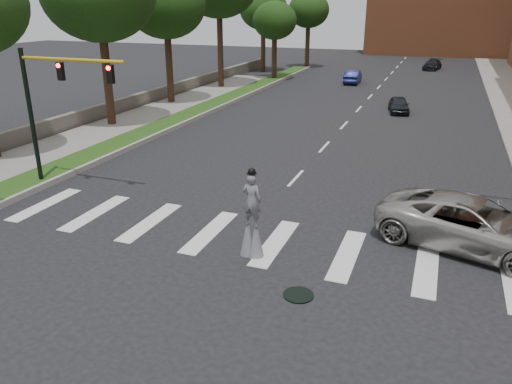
# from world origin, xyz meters

# --- Properties ---
(ground_plane) EXTENTS (160.00, 160.00, 0.00)m
(ground_plane) POSITION_xyz_m (0.00, 0.00, 0.00)
(ground_plane) COLOR black
(ground_plane) RESTS_ON ground
(grass_median) EXTENTS (2.00, 60.00, 0.25)m
(grass_median) POSITION_xyz_m (-11.50, 20.00, 0.12)
(grass_median) COLOR #1F4213
(grass_median) RESTS_ON ground
(median_curb) EXTENTS (0.20, 60.00, 0.28)m
(median_curb) POSITION_xyz_m (-10.45, 20.00, 0.14)
(median_curb) COLOR #979792
(median_curb) RESTS_ON ground
(sidewalk_left) EXTENTS (4.00, 60.00, 0.18)m
(sidewalk_left) POSITION_xyz_m (-14.50, 10.00, 0.09)
(sidewalk_left) COLOR gray
(sidewalk_left) RESTS_ON ground
(stone_wall) EXTENTS (0.50, 56.00, 1.10)m
(stone_wall) POSITION_xyz_m (-17.00, 22.00, 0.55)
(stone_wall) COLOR #5C574F
(stone_wall) RESTS_ON ground
(manhole) EXTENTS (0.90, 0.90, 0.04)m
(manhole) POSITION_xyz_m (3.00, -2.00, 0.02)
(manhole) COLOR black
(manhole) RESTS_ON ground
(traffic_signal) EXTENTS (5.30, 0.23, 6.20)m
(traffic_signal) POSITION_xyz_m (-9.78, 3.00, 4.15)
(traffic_signal) COLOR black
(traffic_signal) RESTS_ON ground
(stilt_performer) EXTENTS (0.84, 0.56, 3.11)m
(stilt_performer) POSITION_xyz_m (0.84, -0.14, 1.26)
(stilt_performer) COLOR #301E13
(stilt_performer) RESTS_ON ground
(suv_crossing) EXTENTS (6.91, 4.55, 1.77)m
(suv_crossing) POSITION_xyz_m (7.72, 3.06, 0.88)
(suv_crossing) COLOR #A5A29C
(suv_crossing) RESTS_ON ground
(car_near) EXTENTS (2.04, 3.72, 1.20)m
(car_near) POSITION_xyz_m (3.09, 25.81, 0.60)
(car_near) COLOR black
(car_near) RESTS_ON ground
(car_mid) EXTENTS (1.62, 4.21, 1.37)m
(car_mid) POSITION_xyz_m (-2.97, 39.53, 0.68)
(car_mid) COLOR navy
(car_mid) RESTS_ON ground
(car_far) EXTENTS (2.44, 4.52, 1.24)m
(car_far) POSITION_xyz_m (4.44, 54.61, 0.62)
(car_far) COLOR black
(car_far) RESTS_ON ground
(tree_3) EXTENTS (6.36, 6.36, 10.62)m
(tree_3) POSITION_xyz_m (-15.27, 22.76, 7.87)
(tree_3) COLOR #301E13
(tree_3) RESTS_ON ground
(tree_5) EXTENTS (5.75, 5.75, 9.77)m
(tree_5) POSITION_xyz_m (-15.11, 45.22, 7.28)
(tree_5) COLOR #301E13
(tree_5) RESTS_ON ground
(tree_6) EXTENTS (4.68, 4.68, 8.24)m
(tree_6) POSITION_xyz_m (-11.55, 38.91, 6.18)
(tree_6) COLOR #301E13
(tree_6) RESTS_ON ground
(tree_7) EXTENTS (5.16, 5.16, 9.34)m
(tree_7) POSITION_xyz_m (-11.04, 50.80, 7.08)
(tree_7) COLOR #301E13
(tree_7) RESTS_ON ground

